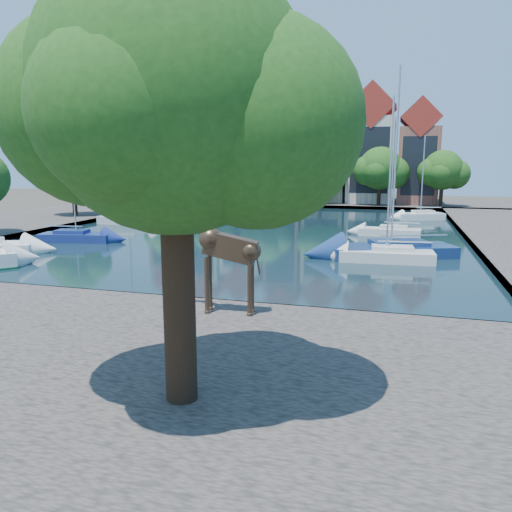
{
  "coord_description": "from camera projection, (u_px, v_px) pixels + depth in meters",
  "views": [
    {
      "loc": [
        12.54,
        -19.85,
        6.45
      ],
      "look_at": [
        6.75,
        0.56,
        2.39
      ],
      "focal_mm": 35.0,
      "sensor_mm": 36.0,
      "label": 1
    }
  ],
  "objects": [
    {
      "name": "ground",
      "position": [
        114.0,
        301.0,
        23.33
      ],
      "size": [
        160.0,
        160.0,
        0.0
      ],
      "primitive_type": "plane",
      "color": "#38332B",
      "rests_on": "ground"
    },
    {
      "name": "water_basin",
      "position": [
        255.0,
        231.0,
        46.0
      ],
      "size": [
        38.0,
        50.0,
        0.08
      ],
      "primitive_type": "cube",
      "color": "black",
      "rests_on": "ground"
    },
    {
      "name": "near_quay",
      "position": [
        1.0,
        349.0,
        16.67
      ],
      "size": [
        50.0,
        14.0,
        0.5
      ],
      "primitive_type": "cube",
      "color": "#544D48",
      "rests_on": "ground"
    },
    {
      "name": "far_quay",
      "position": [
        313.0,
        202.0,
        76.19
      ],
      "size": [
        60.0,
        16.0,
        0.5
      ],
      "primitive_type": "cube",
      "color": "#544D48",
      "rests_on": "ground"
    },
    {
      "name": "left_quay",
      "position": [
        28.0,
        220.0,
        52.67
      ],
      "size": [
        14.0,
        52.0,
        0.5
      ],
      "primitive_type": "cube",
      "color": "#544D48",
      "rests_on": "ground"
    },
    {
      "name": "plane_tree",
      "position": [
        178.0,
        106.0,
        11.34
      ],
      "size": [
        8.32,
        6.4,
        10.62
      ],
      "color": "#332114",
      "rests_on": "near_quay"
    },
    {
      "name": "townhouse_west_end",
      "position": [
        173.0,
        155.0,
        81.02
      ],
      "size": [
        5.44,
        9.18,
        14.93
      ],
      "color": "#8C674C",
      "rests_on": "far_quay"
    },
    {
      "name": "townhouse_west_mid",
      "position": [
        208.0,
        149.0,
        79.24
      ],
      "size": [
        5.94,
        9.18,
        16.79
      ],
      "color": "beige",
      "rests_on": "far_quay"
    },
    {
      "name": "townhouse_west_inner",
      "position": [
        247.0,
        155.0,
        77.67
      ],
      "size": [
        6.43,
        9.18,
        15.15
      ],
      "color": "beige",
      "rests_on": "far_quay"
    },
    {
      "name": "townhouse_center",
      "position": [
        288.0,
        148.0,
        75.73
      ],
      "size": [
        5.44,
        9.18,
        16.93
      ],
      "color": "brown",
      "rests_on": "far_quay"
    },
    {
      "name": "townhouse_east_inner",
      "position": [
        327.0,
        152.0,
        74.24
      ],
      "size": [
        5.94,
        9.18,
        15.79
      ],
      "color": "tan",
      "rests_on": "far_quay"
    },
    {
      "name": "townhouse_east_mid",
      "position": [
        372.0,
        149.0,
        72.43
      ],
      "size": [
        6.43,
        9.18,
        16.65
      ],
      "color": "beige",
      "rests_on": "far_quay"
    },
    {
      "name": "townhouse_east_end",
      "position": [
        418.0,
        156.0,
        70.87
      ],
      "size": [
        5.44,
        9.18,
        14.43
      ],
      "color": "brown",
      "rests_on": "far_quay"
    },
    {
      "name": "far_tree_far_west",
      "position": [
        165.0,
        169.0,
        75.94
      ],
      "size": [
        7.28,
        5.6,
        7.68
      ],
      "color": "#332114",
      "rests_on": "far_quay"
    },
    {
      "name": "far_tree_west",
      "position": [
        214.0,
        170.0,
        73.82
      ],
      "size": [
        6.76,
        5.2,
        7.36
      ],
      "color": "#332114",
      "rests_on": "far_quay"
    },
    {
      "name": "far_tree_mid_west",
      "position": [
        266.0,
        169.0,
        71.63
      ],
      "size": [
        7.8,
        6.0,
        8.0
      ],
      "color": "#332114",
      "rests_on": "far_quay"
    },
    {
      "name": "far_tree_mid_east",
      "position": [
        322.0,
        170.0,
        69.51
      ],
      "size": [
        7.02,
        5.4,
        7.52
      ],
      "color": "#332114",
      "rests_on": "far_quay"
    },
    {
      "name": "far_tree_east",
      "position": [
        381.0,
        170.0,
        67.34
      ],
      "size": [
        7.54,
        5.8,
        7.84
      ],
      "color": "#332114",
      "rests_on": "far_quay"
    },
    {
      "name": "far_tree_far_east",
      "position": [
        443.0,
        171.0,
        65.23
      ],
      "size": [
        6.76,
        5.2,
        7.36
      ],
      "color": "#332114",
      "rests_on": "far_quay"
    },
    {
      "name": "side_tree_left_far",
      "position": [
        73.0,
        171.0,
        54.65
      ],
      "size": [
        7.28,
        5.6,
        7.88
      ],
      "color": "#332114",
      "rests_on": "left_quay"
    },
    {
      "name": "giraffe_statue",
      "position": [
        223.0,
        246.0,
        19.4
      ],
      "size": [
        3.81,
        0.79,
        5.43
      ],
      "color": "#3E2D1F",
      "rests_on": "near_quay"
    },
    {
      "name": "sailboat_left_b",
      "position": [
        76.0,
        235.0,
        39.91
      ],
      "size": [
        5.98,
        2.97,
        10.16
      ],
      "color": "navy",
      "rests_on": "water_basin"
    },
    {
      "name": "sailboat_left_c",
      "position": [
        129.0,
        218.0,
        51.1
      ],
      "size": [
        6.24,
        2.34,
        11.96
      ],
      "color": "silver",
      "rests_on": "water_basin"
    },
    {
      "name": "sailboat_left_d",
      "position": [
        151.0,
        212.0,
        57.85
      ],
      "size": [
        4.64,
        2.76,
        9.3
      ],
      "color": "silver",
      "rests_on": "water_basin"
    },
    {
      "name": "sailboat_left_e",
      "position": [
        189.0,
        204.0,
        68.23
      ],
      "size": [
        6.32,
        2.28,
        9.29
      ],
      "color": "white",
      "rests_on": "water_basin"
    },
    {
      "name": "sailboat_right_a",
      "position": [
        386.0,
        253.0,
        31.97
      ],
      "size": [
        6.03,
        2.46,
        10.25
      ],
      "color": "silver",
      "rests_on": "water_basin"
    },
    {
      "name": "sailboat_right_b",
      "position": [
        391.0,
        248.0,
        33.65
      ],
      "size": [
        8.87,
        5.89,
        12.32
      ],
      "color": "navy",
      "rests_on": "water_basin"
    },
    {
      "name": "sailboat_right_c",
      "position": [
        390.0,
        230.0,
        42.86
      ],
      "size": [
        5.25,
        2.15,
        9.01
      ],
      "color": "silver",
      "rests_on": "water_basin"
    },
    {
      "name": "sailboat_right_d",
      "position": [
        420.0,
        215.0,
        54.7
      ],
      "size": [
        5.39,
        3.72,
        9.07
      ],
      "color": "silver",
      "rests_on": "water_basin"
    }
  ]
}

